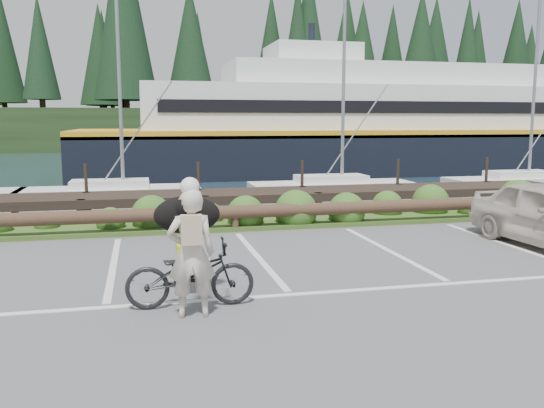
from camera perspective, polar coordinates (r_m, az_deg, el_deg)
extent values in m
plane|color=#4F4F51|center=(8.87, 1.18, -8.25)|extent=(72.00, 72.00, 0.00)
plane|color=#172B38|center=(56.41, -10.76, 4.34)|extent=(160.00, 160.00, 0.00)
cube|color=#3D5B21|center=(13.93, -4.11, -1.98)|extent=(34.00, 1.60, 0.10)
imported|color=black|center=(7.94, -8.11, -6.90)|extent=(1.76, 0.66, 0.91)
imported|color=beige|center=(7.45, -8.00, -4.87)|extent=(0.62, 0.42, 1.68)
ellipsoid|color=black|center=(8.33, -8.42, -1.05)|extent=(0.49, 0.96, 0.55)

